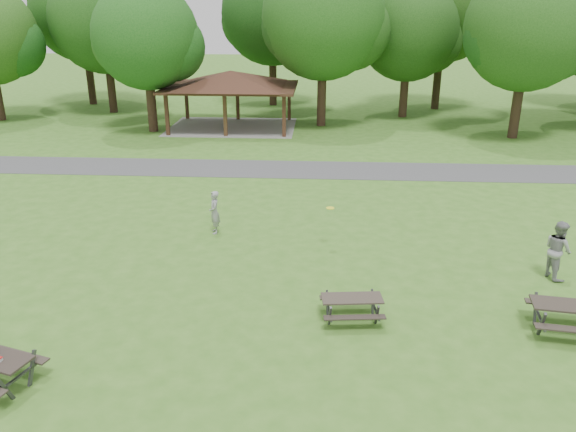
# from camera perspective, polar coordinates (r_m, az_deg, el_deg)

# --- Properties ---
(ground) EXTENTS (160.00, 160.00, 0.00)m
(ground) POSITION_cam_1_polar(r_m,az_deg,el_deg) (15.74, -4.59, -9.58)
(ground) COLOR #3B6F1F
(ground) RESTS_ON ground
(asphalt_path) EXTENTS (120.00, 3.20, 0.02)m
(asphalt_path) POSITION_cam_1_polar(r_m,az_deg,el_deg) (28.62, -0.78, 4.78)
(asphalt_path) COLOR #434346
(asphalt_path) RESTS_ON ground
(pavilion) EXTENTS (8.60, 7.01, 3.76)m
(pavilion) POSITION_cam_1_polar(r_m,az_deg,el_deg) (38.22, -5.83, 13.46)
(pavilion) COLOR #321D12
(pavilion) RESTS_ON ground
(tree_row_c) EXTENTS (8.19, 7.80, 10.67)m
(tree_row_c) POSITION_cam_1_polar(r_m,az_deg,el_deg) (45.36, -18.04, 18.17)
(tree_row_c) COLOR black
(tree_row_c) RESTS_ON ground
(tree_row_d) EXTENTS (6.93, 6.60, 9.27)m
(tree_row_d) POSITION_cam_1_polar(r_m,az_deg,el_deg) (37.64, -14.10, 17.00)
(tree_row_d) COLOR black
(tree_row_d) RESTS_ON ground
(tree_row_e) EXTENTS (8.40, 8.00, 11.02)m
(tree_row_e) POSITION_cam_1_polar(r_m,az_deg,el_deg) (38.46, 3.75, 19.13)
(tree_row_e) COLOR #301E15
(tree_row_e) RESTS_ON ground
(tree_row_f) EXTENTS (7.35, 7.00, 9.55)m
(tree_row_f) POSITION_cam_1_polar(r_m,az_deg,el_deg) (42.42, 12.23, 17.62)
(tree_row_f) COLOR #322016
(tree_row_f) RESTS_ON ground
(tree_row_g) EXTENTS (7.77, 7.40, 10.25)m
(tree_row_g) POSITION_cam_1_polar(r_m,az_deg,el_deg) (37.46, 23.27, 16.83)
(tree_row_g) COLOR black
(tree_row_g) RESTS_ON ground
(tree_deep_a) EXTENTS (8.40, 8.00, 11.38)m
(tree_deep_a) POSITION_cam_1_polar(r_m,az_deg,el_deg) (49.71, -20.05, 18.80)
(tree_deep_a) COLOR black
(tree_deep_a) RESTS_ON ground
(tree_deep_b) EXTENTS (8.40, 8.00, 11.13)m
(tree_deep_b) POSITION_cam_1_polar(r_m,az_deg,el_deg) (46.62, -1.47, 19.60)
(tree_deep_b) COLOR black
(tree_deep_b) RESTS_ON ground
(tree_deep_c) EXTENTS (8.82, 8.40, 11.90)m
(tree_deep_c) POSITION_cam_1_polar(r_m,az_deg,el_deg) (46.33, 15.67, 19.57)
(tree_deep_c) COLOR black
(tree_deep_c) RESTS_ON ground
(picnic_table_middle) EXTENTS (1.73, 1.45, 0.70)m
(picnic_table_middle) POSITION_cam_1_polar(r_m,az_deg,el_deg) (15.14, 6.51, -8.76)
(picnic_table_middle) COLOR #322B24
(picnic_table_middle) RESTS_ON ground
(picnic_table_far) EXTENTS (2.13, 1.81, 0.84)m
(picnic_table_far) POSITION_cam_1_polar(r_m,az_deg,el_deg) (16.14, 26.79, -8.66)
(picnic_table_far) COLOR #2B241F
(picnic_table_far) RESTS_ON ground
(frisbee_in_flight) EXTENTS (0.28, 0.28, 0.02)m
(frisbee_in_flight) POSITION_cam_1_polar(r_m,az_deg,el_deg) (18.99, 4.32, 0.81)
(frisbee_in_flight) COLOR yellow
(frisbee_in_flight) RESTS_ON ground
(frisbee_thrower) EXTENTS (0.52, 0.66, 1.60)m
(frisbee_thrower) POSITION_cam_1_polar(r_m,az_deg,el_deg) (20.60, -7.48, 0.38)
(frisbee_thrower) COLOR #939395
(frisbee_thrower) RESTS_ON ground
(frisbee_catcher) EXTENTS (0.90, 1.04, 1.85)m
(frisbee_catcher) POSITION_cam_1_polar(r_m,az_deg,el_deg) (18.96, 25.73, -3.10)
(frisbee_catcher) COLOR gray
(frisbee_catcher) RESTS_ON ground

